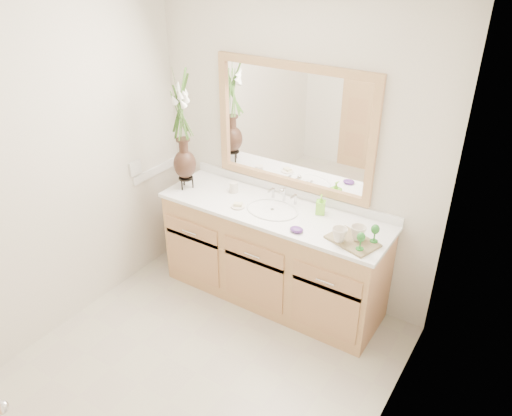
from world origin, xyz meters
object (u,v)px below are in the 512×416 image
Objects in this scene: flower_vase at (181,118)px; soap_bottle at (321,205)px; tumbler at (234,187)px; tray at (352,241)px.

soap_bottle is (1.13, 0.21, -0.53)m from flower_vase.
flower_vase is 6.40× the size of soap_bottle.
flower_vase is at bearing -159.15° from tumbler.
flower_vase reaches higher than tray.
tray is (1.11, -0.18, -0.04)m from tumbler.
flower_vase is 1.26m from soap_bottle.
tumbler is at bearing -171.49° from tray.
soap_bottle reaches higher than tumbler.
tumbler is 0.63× the size of soap_bottle.
flower_vase reaches higher than soap_bottle.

